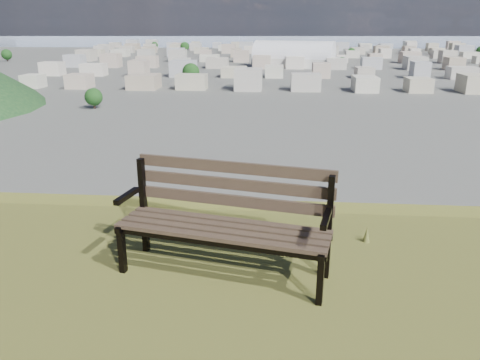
{
  "coord_description": "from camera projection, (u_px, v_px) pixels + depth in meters",
  "views": [
    {
      "loc": [
        1.38,
        -1.62,
        27.32
      ],
      "look_at": [
        0.89,
        4.35,
        25.3
      ],
      "focal_mm": 35.0,
      "sensor_mm": 36.0,
      "label": 1
    }
  ],
  "objects": [
    {
      "name": "bay_water",
      "position": [
        279.0,
        38.0,
        860.38
      ],
      "size": [
        2400.0,
        700.0,
        0.12
      ],
      "primitive_type": "cube",
      "color": "#899FAE",
      "rests_on": "ground"
    },
    {
      "name": "arena",
      "position": [
        294.0,
        59.0,
        303.08
      ],
      "size": [
        54.81,
        33.22,
        21.58
      ],
      "rotation": [
        0.0,
        0.0,
        -0.24
      ],
      "color": "silver",
      "rests_on": "ground"
    },
    {
      "name": "far_hills",
      "position": [
        259.0,
        23.0,
        1331.96
      ],
      "size": [
        2050.0,
        340.0,
        60.0
      ],
      "color": "#888EA9",
      "rests_on": "ground"
    },
    {
      "name": "park_bench",
      "position": [
        226.0,
        214.0,
        4.45
      ],
      "size": [
        2.09,
        1.05,
        1.04
      ],
      "rotation": [
        0.0,
        0.0,
        -0.21
      ],
      "color": "#473A29",
      "rests_on": "hilltop_mesa"
    },
    {
      "name": "city_trees",
      "position": [
        238.0,
        58.0,
        312.15
      ],
      "size": [
        406.52,
        387.2,
        9.98
      ],
      "color": "#36231B",
      "rests_on": "ground"
    },
    {
      "name": "city_blocks",
      "position": [
        278.0,
        53.0,
        381.78
      ],
      "size": [
        395.0,
        361.0,
        7.0
      ],
      "color": "beige",
      "rests_on": "ground"
    }
  ]
}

